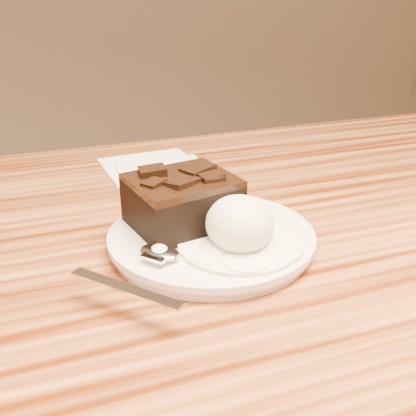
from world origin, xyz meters
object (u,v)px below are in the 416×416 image
object	(u,v)px
brownie	(182,204)
spoon	(160,254)
ice_cream_scoop	(240,224)
napkin	(152,166)
plate	(211,240)

from	to	relation	value
brownie	spoon	bearing A→B (deg)	-124.70
ice_cream_scoop	napkin	distance (m)	0.30
spoon	napkin	size ratio (longest dim) A/B	1.23
spoon	plate	bearing A→B (deg)	-11.92
ice_cream_scoop	spoon	xyz separation A→B (m)	(-0.08, 0.00, -0.02)
ice_cream_scoop	brownie	bearing A→B (deg)	120.36
plate	spoon	bearing A→B (deg)	-152.32
brownie	spoon	distance (m)	0.08
brownie	napkin	world-z (taller)	brownie
plate	spoon	xyz separation A→B (m)	(-0.06, -0.03, 0.01)
ice_cream_scoop	napkin	size ratio (longest dim) A/B	0.52
plate	napkin	world-z (taller)	plate
ice_cream_scoop	plate	bearing A→B (deg)	112.22
plate	ice_cream_scoop	bearing A→B (deg)	-67.78
plate	napkin	size ratio (longest dim) A/B	1.60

